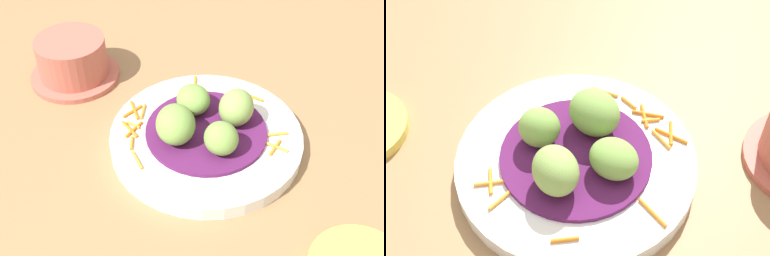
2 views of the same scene
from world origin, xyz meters
TOP-DOWN VIEW (x-y plane):
  - table_surface at (0.00, 0.00)cm, footprint 110.00×110.00cm
  - main_plate at (-5.95, 5.48)cm, footprint 24.41×24.41cm
  - cabbage_bed at (-5.95, 5.48)cm, footprint 15.37×15.37cm
  - carrot_garnish at (-8.83, 7.33)cm, footprint 20.63×16.95cm
  - guac_scoop_left at (-9.90, 4.40)cm, footprint 5.23×5.96cm
  - guac_scoop_center at (-4.87, 1.52)cm, footprint 5.55×5.63cm
  - guac_scoop_right at (-1.99, 6.56)cm, footprint 6.21×6.61cm
  - guac_scoop_back at (-7.02, 9.44)cm, footprint 4.72×5.32cm

SIDE VIEW (x-z plane):
  - table_surface at x=0.00cm, z-range 0.00..2.00cm
  - main_plate at x=-5.95cm, z-range 2.00..3.96cm
  - carrot_garnish at x=-8.83cm, z-range 3.96..4.36cm
  - cabbage_bed at x=-5.95cm, z-range 3.96..4.50cm
  - guac_scoop_back at x=-7.02cm, z-range 4.50..8.04cm
  - guac_scoop_center at x=-4.87cm, z-range 4.50..8.59cm
  - guac_scoop_right at x=-1.99cm, z-range 4.50..8.96cm
  - guac_scoop_left at x=-9.90cm, z-range 4.50..9.16cm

